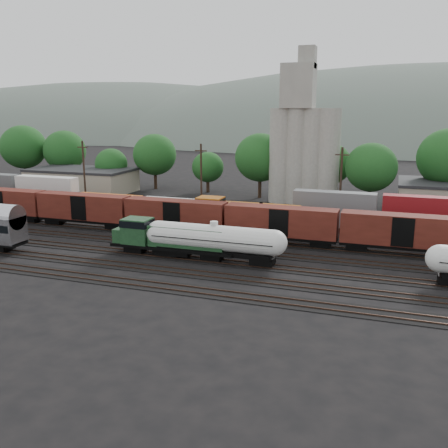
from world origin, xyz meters
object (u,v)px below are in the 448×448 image
(green_locomotive, at_px, (166,237))
(grain_silo, at_px, (303,145))
(orange_locomotive, at_px, (240,214))
(tank_car_a, at_px, (214,239))

(green_locomotive, distance_m, grain_silo, 42.96)
(orange_locomotive, distance_m, grain_silo, 27.74)
(green_locomotive, height_order, orange_locomotive, orange_locomotive)
(orange_locomotive, bearing_deg, green_locomotive, -108.08)
(green_locomotive, distance_m, tank_car_a, 6.30)
(tank_car_a, bearing_deg, orange_locomotive, 95.33)
(tank_car_a, height_order, orange_locomotive, orange_locomotive)
(green_locomotive, xyz_separation_m, tank_car_a, (6.30, -0.00, 0.30))
(grain_silo, bearing_deg, green_locomotive, -102.81)
(green_locomotive, xyz_separation_m, orange_locomotive, (4.90, 15.00, 0.21))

